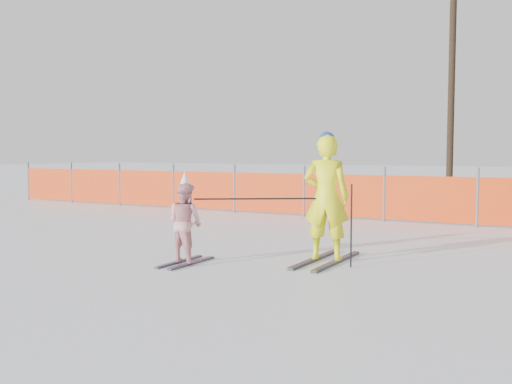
# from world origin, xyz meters

# --- Properties ---
(ground) EXTENTS (120.00, 120.00, 0.00)m
(ground) POSITION_xyz_m (0.00, 0.00, 0.00)
(ground) COLOR white
(ground) RESTS_ON ground
(adult) EXTENTS (0.73, 1.66, 1.87)m
(adult) POSITION_xyz_m (0.92, 0.91, 0.93)
(adult) COLOR black
(adult) RESTS_ON ground
(child) EXTENTS (0.61, 1.03, 1.30)m
(child) POSITION_xyz_m (-0.76, -0.18, 0.60)
(child) COLOR black
(child) RESTS_ON ground
(ski_poles) EXTENTS (2.04, 0.98, 1.15)m
(ski_poles) POSITION_xyz_m (0.59, 0.50, 0.78)
(ski_poles) COLOR black
(ski_poles) RESTS_ON ground
(safety_fence) EXTENTS (15.91, 0.06, 1.25)m
(safety_fence) POSITION_xyz_m (-3.91, 6.05, 0.56)
(safety_fence) COLOR #595960
(safety_fence) RESTS_ON ground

